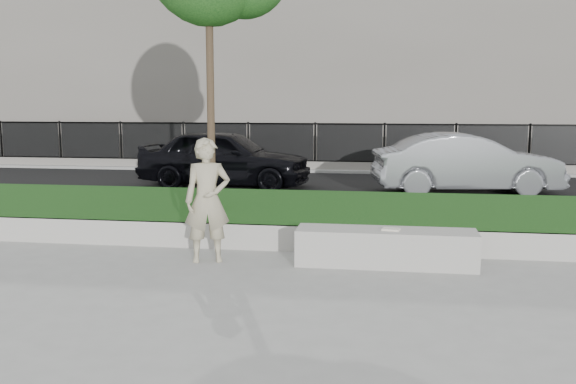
% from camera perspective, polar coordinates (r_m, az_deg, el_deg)
% --- Properties ---
extents(ground, '(90.00, 90.00, 0.00)m').
position_cam_1_polar(ground, '(9.00, -2.44, -6.74)').
color(ground, gray).
rests_on(ground, ground).
extents(grass_bank, '(34.00, 4.00, 0.40)m').
position_cam_1_polar(grass_bank, '(11.84, 0.40, -2.12)').
color(grass_bank, '#0E3810').
rests_on(grass_bank, ground).
extents(grass_kerb, '(34.00, 0.08, 0.40)m').
position_cam_1_polar(grass_kerb, '(9.94, -1.27, -4.11)').
color(grass_kerb, '#ACA9A1').
rests_on(grass_kerb, ground).
extents(street, '(34.00, 7.00, 0.04)m').
position_cam_1_polar(street, '(17.26, 3.09, 0.50)').
color(street, black).
rests_on(street, ground).
extents(far_pavement, '(34.00, 3.00, 0.12)m').
position_cam_1_polar(far_pavement, '(21.71, 4.29, 2.16)').
color(far_pavement, gray).
rests_on(far_pavement, ground).
extents(iron_fence, '(32.00, 0.30, 1.50)m').
position_cam_1_polar(iron_fence, '(20.67, 4.08, 3.21)').
color(iron_fence, slate).
rests_on(iron_fence, far_pavement).
extents(building_facade, '(34.00, 10.00, 10.00)m').
position_cam_1_polar(building_facade, '(28.70, 5.56, 13.47)').
color(building_facade, slate).
rests_on(building_facade, ground).
extents(stone_bench, '(2.51, 0.63, 0.51)m').
position_cam_1_polar(stone_bench, '(9.16, 8.69, -4.90)').
color(stone_bench, '#ACA9A1').
rests_on(stone_bench, ground).
extents(man, '(0.75, 0.61, 1.78)m').
position_cam_1_polar(man, '(9.24, -7.17, -0.74)').
color(man, tan).
rests_on(man, ground).
extents(book, '(0.26, 0.21, 0.03)m').
position_cam_1_polar(book, '(9.07, 9.15, -3.29)').
color(book, '#EEE7CE').
rests_on(book, stone_bench).
extents(car_dark, '(4.67, 2.21, 1.54)m').
position_cam_1_polar(car_dark, '(16.98, -5.64, 3.04)').
color(car_dark, black).
rests_on(car_dark, street).
extents(car_silver, '(4.68, 2.30, 1.48)m').
position_cam_1_polar(car_silver, '(16.31, 15.56, 2.45)').
color(car_silver, gray).
rests_on(car_silver, street).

